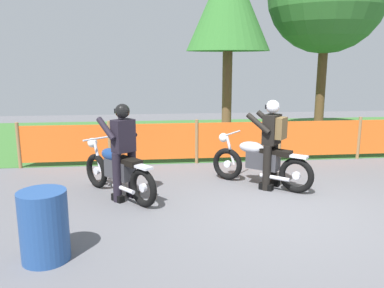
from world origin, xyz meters
TOP-DOWN VIEW (x-y plane):
  - ground at (0.00, 0.00)m, footprint 24.00×24.00m
  - grass_verge at (0.00, 6.51)m, footprint 24.00×6.79m
  - barrier_fence at (0.00, 3.11)m, footprint 10.19×0.08m
  - tree_leftmost at (0.16, 5.42)m, footprint 2.38×2.38m
  - motorcycle_lead at (-0.01, 1.27)m, footprint 1.68×1.46m
  - motorcycle_trailing at (-2.70, 0.96)m, footprint 1.40×1.71m
  - rider_lead at (0.17, 1.12)m, footprint 0.78×0.75m
  - rider_trailing at (-2.57, 0.80)m, footprint 0.72×0.73m
  - spare_drum at (-3.41, -1.29)m, footprint 0.58×0.58m

SIDE VIEW (x-z plane):
  - ground at x=0.00m, z-range -0.02..0.00m
  - grass_verge at x=0.00m, z-range 0.00..0.01m
  - spare_drum at x=-3.41m, z-range 0.00..0.88m
  - motorcycle_trailing at x=-2.70m, z-range -0.02..0.98m
  - motorcycle_lead at x=-0.01m, z-range -0.02..0.98m
  - barrier_fence at x=0.00m, z-range 0.02..1.07m
  - rider_trailing at x=-2.57m, z-range 0.07..1.76m
  - rider_lead at x=0.17m, z-range 0.11..1.80m
  - tree_leftmost at x=0.16m, z-range 1.30..6.60m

